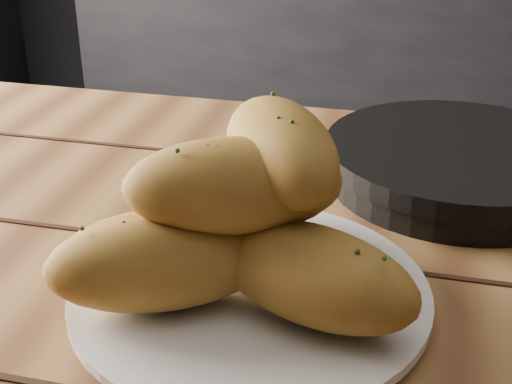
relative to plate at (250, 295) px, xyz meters
name	(u,v)px	position (x,y,z in m)	size (l,w,h in m)	color
counter	(479,37)	(0.28, 2.17, -0.31)	(2.80, 0.60, 0.90)	black
plate	(250,295)	(0.00, 0.00, 0.00)	(0.28, 0.28, 0.02)	white
bread_rolls	(235,224)	(-0.01, 0.00, 0.06)	(0.29, 0.24, 0.14)	#AA7B2F
skillet	(460,164)	(0.16, 0.27, 0.01)	(0.40, 0.28, 0.05)	black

